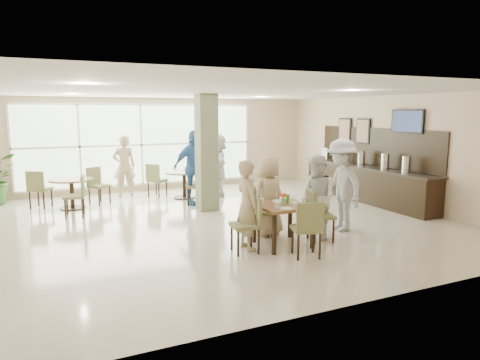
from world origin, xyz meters
name	(u,v)px	position (x,y,z in m)	size (l,w,h in m)	color
ground	(209,223)	(0.00, 0.00, 0.00)	(10.00, 10.00, 0.00)	beige
room_shell	(208,144)	(0.00, 0.00, 1.70)	(10.00, 10.00, 10.00)	white
window_bank	(141,145)	(-0.50, 4.46, 1.40)	(7.00, 0.04, 7.00)	silver
column	(207,153)	(0.40, 1.20, 1.40)	(0.45, 0.45, 2.80)	#5E6848
main_table	(283,210)	(0.66, -2.04, 0.65)	(0.91, 0.91, 0.75)	brown
round_table_left	(72,186)	(-2.60, 2.70, 0.56)	(1.04, 1.04, 0.75)	brown
round_table_right	(184,178)	(0.33, 2.85, 0.57)	(1.09, 1.09, 0.75)	brown
chairs_main_table	(283,220)	(0.66, -2.05, 0.47)	(2.07, 1.94, 0.95)	#646839
chairs_table_left	(72,190)	(-2.61, 2.64, 0.47)	(2.02, 1.88, 0.95)	#646839
chairs_table_right	(186,181)	(0.38, 2.82, 0.47)	(2.08, 1.95, 0.95)	#646839
tabletop_clutter	(283,202)	(0.65, -2.07, 0.81)	(0.75, 0.81, 0.21)	white
buffet_counter	(366,180)	(4.70, 0.51, 0.55)	(0.64, 4.70, 1.95)	black
wall_tv	(407,121)	(4.94, -0.60, 2.15)	(0.06, 1.00, 0.58)	black
framed_art_a	(363,131)	(4.95, 1.00, 1.85)	(0.05, 0.55, 0.70)	black
framed_art_b	(345,130)	(4.95, 1.80, 1.85)	(0.05, 0.55, 0.70)	black
teen_left	(247,205)	(0.00, -1.96, 0.78)	(0.57, 0.38, 1.57)	tan
teen_far	(269,196)	(0.73, -1.36, 0.78)	(0.76, 0.41, 1.55)	tan
teen_right	(317,197)	(1.46, -1.92, 0.79)	(0.77, 0.60, 1.59)	white
teen_standing	(341,185)	(2.24, -1.62, 0.92)	(1.19, 0.69, 1.85)	#B3B2B5
adult_a	(194,167)	(0.32, 1.99, 0.96)	(1.13, 0.64, 1.92)	teal
adult_b	(217,165)	(1.30, 2.79, 0.89)	(1.64, 0.71, 1.77)	white
adult_standing	(124,166)	(-1.14, 3.76, 0.87)	(0.63, 0.42, 1.74)	tan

